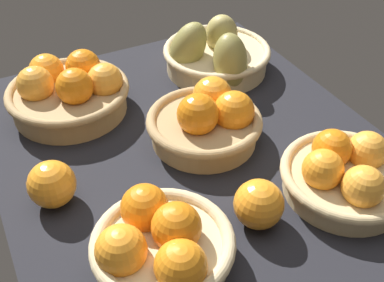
% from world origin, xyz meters
% --- Properties ---
extents(market_tray, '(0.84, 0.72, 0.03)m').
position_xyz_m(market_tray, '(0.00, 0.00, 0.01)').
color(market_tray, black).
rests_on(market_tray, ground).
extents(basket_center, '(0.22, 0.22, 0.11)m').
position_xyz_m(basket_center, '(-0.01, 0.04, 0.07)').
color(basket_center, tan).
rests_on(basket_center, market_tray).
extents(basket_far_right, '(0.23, 0.23, 0.10)m').
position_xyz_m(basket_far_right, '(0.22, 0.18, 0.07)').
color(basket_far_right, tan).
rests_on(basket_far_right, market_tray).
extents(basket_near_right, '(0.21, 0.21, 0.11)m').
position_xyz_m(basket_near_right, '(0.22, -0.16, 0.07)').
color(basket_near_right, '#D3BC8C').
rests_on(basket_near_right, market_tray).
extents(basket_far_left_pears, '(0.27, 0.26, 0.15)m').
position_xyz_m(basket_far_left_pears, '(-0.22, 0.18, 0.08)').
color(basket_far_left_pears, '#D3BC8C').
rests_on(basket_far_left_pears, market_tray).
extents(basket_near_left, '(0.25, 0.25, 0.11)m').
position_xyz_m(basket_near_left, '(-0.23, -0.17, 0.08)').
color(basket_near_left, tan).
rests_on(basket_near_left, market_tray).
extents(loose_orange_front_gap, '(0.08, 0.08, 0.08)m').
position_xyz_m(loose_orange_front_gap, '(0.22, 0.01, 0.07)').
color(loose_orange_front_gap, orange).
rests_on(loose_orange_front_gap, market_tray).
extents(loose_orange_back_gap, '(0.08, 0.08, 0.08)m').
position_xyz_m(loose_orange_back_gap, '(0.02, -0.27, 0.07)').
color(loose_orange_back_gap, orange).
rests_on(loose_orange_back_gap, market_tray).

